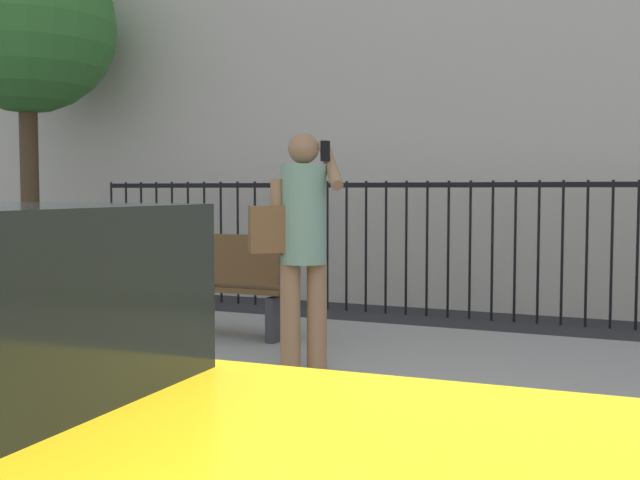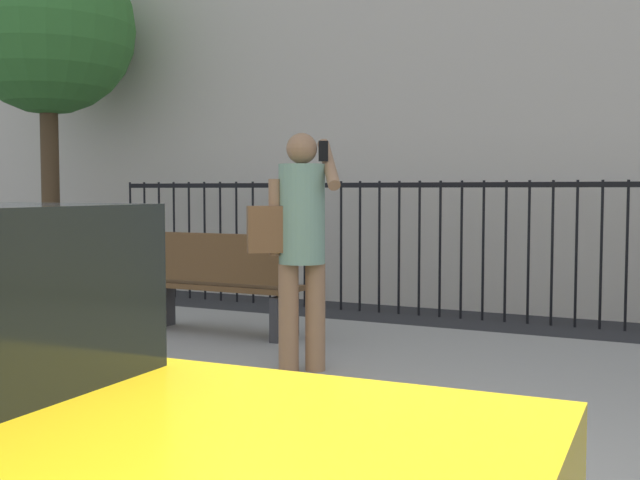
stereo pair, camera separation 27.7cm
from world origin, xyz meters
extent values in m
cube|color=gray|center=(0.00, 2.20, 0.07)|extent=(28.00, 4.40, 0.15)
cube|color=black|center=(0.00, 5.90, 1.55)|extent=(12.00, 0.04, 0.06)
cylinder|color=black|center=(-6.00, 5.90, 0.80)|extent=(0.03, 0.03, 1.60)
cylinder|color=black|center=(-5.74, 5.90, 0.80)|extent=(0.03, 0.03, 1.60)
cylinder|color=black|center=(-5.49, 5.90, 0.80)|extent=(0.03, 0.03, 1.60)
cylinder|color=black|center=(-5.23, 5.90, 0.80)|extent=(0.03, 0.03, 1.60)
cylinder|color=black|center=(-4.98, 5.90, 0.80)|extent=(0.03, 0.03, 1.60)
cylinder|color=black|center=(-4.72, 5.90, 0.80)|extent=(0.03, 0.03, 1.60)
cylinder|color=black|center=(-4.47, 5.90, 0.80)|extent=(0.03, 0.03, 1.60)
cylinder|color=black|center=(-4.21, 5.90, 0.80)|extent=(0.03, 0.03, 1.60)
cylinder|color=black|center=(-3.96, 5.90, 0.80)|extent=(0.03, 0.03, 1.60)
cylinder|color=black|center=(-3.70, 5.90, 0.80)|extent=(0.03, 0.03, 1.60)
cylinder|color=black|center=(-3.45, 5.90, 0.80)|extent=(0.03, 0.03, 1.60)
cylinder|color=black|center=(-3.19, 5.90, 0.80)|extent=(0.03, 0.03, 1.60)
cylinder|color=black|center=(-2.94, 5.90, 0.80)|extent=(0.03, 0.03, 1.60)
cylinder|color=black|center=(-2.68, 5.90, 0.80)|extent=(0.03, 0.03, 1.60)
cylinder|color=black|center=(-2.43, 5.90, 0.80)|extent=(0.03, 0.03, 1.60)
cylinder|color=black|center=(-2.17, 5.90, 0.80)|extent=(0.03, 0.03, 1.60)
cylinder|color=black|center=(-1.91, 5.90, 0.80)|extent=(0.03, 0.03, 1.60)
cylinder|color=black|center=(-1.66, 5.90, 0.80)|extent=(0.03, 0.03, 1.60)
cylinder|color=black|center=(-1.40, 5.90, 0.80)|extent=(0.03, 0.03, 1.60)
cylinder|color=black|center=(-1.15, 5.90, 0.80)|extent=(0.03, 0.03, 1.60)
cylinder|color=black|center=(-0.89, 5.90, 0.80)|extent=(0.03, 0.03, 1.60)
cylinder|color=black|center=(-0.64, 5.90, 0.80)|extent=(0.03, 0.03, 1.60)
cylinder|color=black|center=(-0.38, 5.90, 0.80)|extent=(0.03, 0.03, 1.60)
cylinder|color=black|center=(-0.13, 5.90, 0.80)|extent=(0.03, 0.03, 1.60)
cylinder|color=black|center=(0.13, 5.90, 0.80)|extent=(0.03, 0.03, 1.60)
cylinder|color=black|center=(0.38, 5.90, 0.80)|extent=(0.03, 0.03, 1.60)
cylinder|color=black|center=(0.64, 5.90, 0.80)|extent=(0.03, 0.03, 1.60)
cylinder|color=#936B4C|center=(-1.20, 2.26, 0.55)|extent=(0.15, 0.15, 0.80)
cylinder|color=#936B4C|center=(-1.36, 2.14, 0.55)|extent=(0.15, 0.15, 0.80)
cylinder|color=gray|center=(-1.28, 2.20, 1.32)|extent=(0.48, 0.48, 0.73)
sphere|color=#936B4C|center=(-1.28, 2.20, 1.80)|extent=(0.23, 0.23, 0.23)
cylinder|color=#936B4C|center=(-1.12, 2.31, 1.68)|extent=(0.37, 0.46, 0.39)
cylinder|color=#936B4C|center=(-1.44, 2.08, 1.29)|extent=(0.09, 0.09, 0.56)
cube|color=black|center=(-1.12, 2.24, 1.78)|extent=(0.06, 0.05, 0.15)
cube|color=brown|center=(-1.49, 2.04, 1.21)|extent=(0.32, 0.29, 0.34)
cube|color=brown|center=(-2.68, 3.20, 0.60)|extent=(1.60, 0.45, 0.05)
cube|color=brown|center=(-2.68, 3.01, 0.88)|extent=(1.60, 0.06, 0.44)
cube|color=#333338|center=(-3.38, 3.20, 0.35)|extent=(0.08, 0.41, 0.40)
cube|color=#333338|center=(-1.98, 3.20, 0.35)|extent=(0.08, 0.41, 0.40)
cylinder|color=#4C3823|center=(-6.82, 5.20, 1.54)|extent=(0.25, 0.25, 3.07)
sphere|color=#387A33|center=(-6.82, 5.20, 3.73)|extent=(2.40, 2.40, 2.40)
camera|label=1|loc=(1.15, -3.00, 1.50)|focal=43.92mm
camera|label=2|loc=(1.40, -2.88, 1.50)|focal=43.92mm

